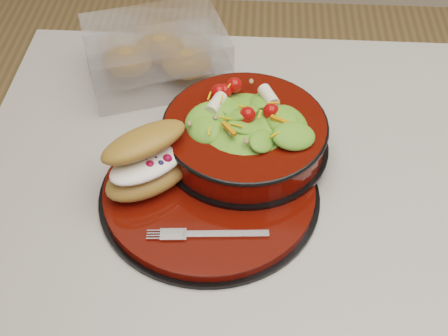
# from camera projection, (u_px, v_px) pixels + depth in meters

# --- Properties ---
(island_counter) EXTENTS (1.24, 0.74, 0.90)m
(island_counter) POSITION_uv_depth(u_px,v_px,m) (342.00, 335.00, 1.24)
(island_counter) COLOR white
(island_counter) RESTS_ON ground
(dinner_plate) EXTENTS (0.32, 0.32, 0.02)m
(dinner_plate) POSITION_uv_depth(u_px,v_px,m) (210.00, 192.00, 0.90)
(dinner_plate) COLOR black
(dinner_plate) RESTS_ON island_counter
(salad_bowl) EXTENTS (0.25, 0.25, 0.10)m
(salad_bowl) POSITION_uv_depth(u_px,v_px,m) (245.00, 129.00, 0.92)
(salad_bowl) COLOR black
(salad_bowl) RESTS_ON dinner_plate
(croissant) EXTENTS (0.15, 0.16, 0.08)m
(croissant) POSITION_uv_depth(u_px,v_px,m) (149.00, 161.00, 0.87)
(croissant) COLOR #A26B31
(croissant) RESTS_ON dinner_plate
(fork) EXTENTS (0.15, 0.03, 0.00)m
(fork) POSITION_uv_depth(u_px,v_px,m) (210.00, 234.00, 0.83)
(fork) COLOR silver
(fork) RESTS_ON dinner_plate
(pastry_box) EXTENTS (0.27, 0.24, 0.09)m
(pastry_box) POSITION_uv_depth(u_px,v_px,m) (156.00, 54.00, 1.07)
(pastry_box) COLOR white
(pastry_box) RESTS_ON island_counter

